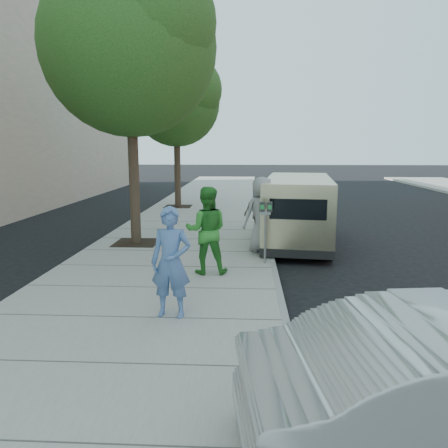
{
  "coord_description": "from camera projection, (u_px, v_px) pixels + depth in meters",
  "views": [
    {
      "loc": [
        0.81,
        -9.52,
        2.83
      ],
      "look_at": [
        0.3,
        0.22,
        1.1
      ],
      "focal_mm": 35.0,
      "sensor_mm": 36.0,
      "label": 1
    }
  ],
  "objects": [
    {
      "name": "ground",
      "position": [
        210.0,
        273.0,
        9.89
      ],
      "size": [
        120.0,
        120.0,
        0.0
      ],
      "primitive_type": "plane",
      "color": "black",
      "rests_on": "ground"
    },
    {
      "name": "curb_face",
      "position": [
        274.0,
        271.0,
        9.81
      ],
      "size": [
        0.12,
        60.0,
        0.16
      ],
      "primitive_type": "cube",
      "color": "gray",
      "rests_on": "ground"
    },
    {
      "name": "van",
      "position": [
        298.0,
        209.0,
        12.73
      ],
      "size": [
        2.33,
        5.43,
        1.96
      ],
      "rotation": [
        0.0,
        0.0,
        -0.12
      ],
      "color": "#C6BA8E",
      "rests_on": "ground"
    },
    {
      "name": "person_officer",
      "position": [
        171.0,
        262.0,
        6.88
      ],
      "size": [
        0.68,
        0.48,
        1.77
      ],
      "primitive_type": "imported",
      "rotation": [
        0.0,
        0.0,
        -0.09
      ],
      "color": "#5173AC",
      "rests_on": "sidewalk"
    },
    {
      "name": "parking_meter",
      "position": [
        266.0,
        219.0,
        10.01
      ],
      "size": [
        0.3,
        0.11,
        1.44
      ],
      "rotation": [
        0.0,
        0.0,
        -0.03
      ],
      "color": "gray",
      "rests_on": "sidewalk"
    },
    {
      "name": "person_gray_shirt",
      "position": [
        262.0,
        215.0,
        11.16
      ],
      "size": [
        1.12,
        0.97,
        1.94
      ],
      "primitive_type": "imported",
      "rotation": [
        0.0,
        0.0,
        3.59
      ],
      "color": "gray",
      "rests_on": "sidewalk"
    },
    {
      "name": "person_green_shirt",
      "position": [
        207.0,
        230.0,
        9.25
      ],
      "size": [
        0.94,
        0.75,
        1.86
      ],
      "primitive_type": "imported",
      "rotation": [
        0.0,
        0.0,
        3.19
      ],
      "color": "#2F8B2D",
      "rests_on": "sidewalk"
    },
    {
      "name": "person_striped_polo",
      "position": [
        260.0,
        213.0,
        12.3
      ],
      "size": [
        1.07,
        0.78,
        1.68
      ],
      "primitive_type": "imported",
      "rotation": [
        0.0,
        0.0,
        3.57
      ],
      "color": "gray",
      "rests_on": "sidewalk"
    },
    {
      "name": "sidewalk",
      "position": [
        167.0,
        269.0,
        9.93
      ],
      "size": [
        5.0,
        60.0,
        0.15
      ],
      "primitive_type": "cube",
      "color": "gray",
      "rests_on": "ground"
    },
    {
      "name": "tree_far",
      "position": [
        177.0,
        99.0,
        18.99
      ],
      "size": [
        3.92,
        3.8,
        6.49
      ],
      "color": "black",
      "rests_on": "sidewalk"
    },
    {
      "name": "tree_near",
      "position": [
        131.0,
        41.0,
        11.4
      ],
      "size": [
        4.62,
        4.6,
        7.53
      ],
      "color": "black",
      "rests_on": "sidewalk"
    }
  ]
}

